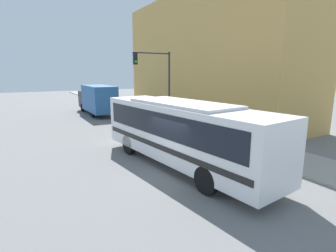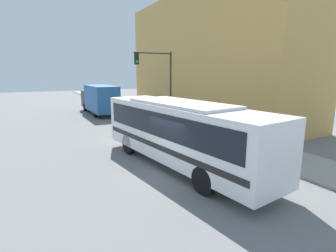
% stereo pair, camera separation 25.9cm
% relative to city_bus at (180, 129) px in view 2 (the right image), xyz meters
% --- Properties ---
extents(ground_plane, '(120.00, 120.00, 0.00)m').
position_rel_city_bus_xyz_m(ground_plane, '(-0.71, -0.83, -1.82)').
color(ground_plane, slate).
extents(sidewalk, '(3.22, 70.00, 0.13)m').
position_rel_city_bus_xyz_m(sidewalk, '(5.40, 19.17, -1.76)').
color(sidewalk, gray).
rests_on(sidewalk, ground_plane).
extents(building_facade, '(6.00, 22.52, 11.83)m').
position_rel_city_bus_xyz_m(building_facade, '(10.01, 11.43, 4.09)').
color(building_facade, tan).
rests_on(building_facade, ground_plane).
extents(city_bus, '(3.58, 10.60, 3.13)m').
position_rel_city_bus_xyz_m(city_bus, '(0.00, 0.00, 0.00)').
color(city_bus, white).
rests_on(city_bus, ground_plane).
extents(delivery_truck, '(2.30, 8.25, 3.11)m').
position_rel_city_bus_xyz_m(delivery_truck, '(0.82, 18.20, -0.14)').
color(delivery_truck, '#265999').
rests_on(delivery_truck, ground_plane).
extents(fire_hydrant, '(0.27, 0.37, 0.72)m').
position_rel_city_bus_xyz_m(fire_hydrant, '(4.39, 3.57, -1.34)').
color(fire_hydrant, red).
rests_on(fire_hydrant, sidewalk).
extents(traffic_light_pole, '(3.28, 0.35, 5.97)m').
position_rel_city_bus_xyz_m(traffic_light_pole, '(3.49, 9.00, 2.36)').
color(traffic_light_pole, '#2D2D2D').
rests_on(traffic_light_pole, sidewalk).
extents(parking_meter, '(0.14, 0.14, 1.30)m').
position_rel_city_bus_xyz_m(parking_meter, '(4.39, 7.01, -0.81)').
color(parking_meter, '#2D2D2D').
rests_on(parking_meter, sidewalk).
extents(pedestrian_near_corner, '(0.34, 0.34, 1.64)m').
position_rel_city_bus_xyz_m(pedestrian_near_corner, '(5.35, 13.17, -0.86)').
color(pedestrian_near_corner, slate).
rests_on(pedestrian_near_corner, sidewalk).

